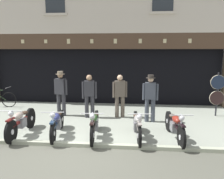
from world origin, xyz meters
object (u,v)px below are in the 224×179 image
(motorcycle_right, at_px, (175,125))
(salesman_right, at_px, (120,94))
(salesman_left, at_px, (61,91))
(motorcycle_center, at_px, (95,124))
(motorcycle_center_left, at_px, (57,122))
(advert_board_near, at_px, (47,67))
(tyre_sign_pole, at_px, (217,91))
(assistant_far_right, at_px, (150,96))
(motorcycle_left, at_px, (21,122))
(shopkeeper_center, at_px, (89,94))
(motorcycle_center_right, at_px, (137,125))

(motorcycle_right, distance_m, salesman_right, 2.78)
(salesman_left, bearing_deg, motorcycle_center, 139.82)
(motorcycle_center_left, xyz_separation_m, motorcycle_right, (3.47, 0.08, 0.01))
(advert_board_near, bearing_deg, tyre_sign_pole, -13.96)
(motorcycle_center_left, bearing_deg, assistant_far_right, -157.31)
(motorcycle_left, bearing_deg, salesman_right, -143.53)
(motorcycle_left, xyz_separation_m, salesman_right, (2.83, 2.27, 0.47))
(shopkeeper_center, bearing_deg, tyre_sign_pole, -177.25)
(motorcycle_center_left, distance_m, salesman_right, 2.84)
(motorcycle_right, distance_m, tyre_sign_pole, 3.39)
(motorcycle_right, height_order, assistant_far_right, assistant_far_right)
(motorcycle_center_left, distance_m, shopkeeper_center, 2.19)
(motorcycle_right, relative_size, advert_board_near, 2.22)
(salesman_right, xyz_separation_m, advert_board_near, (-3.72, 2.41, 0.80))
(motorcycle_left, bearing_deg, tyre_sign_pole, -159.06)
(motorcycle_center_right, distance_m, assistant_far_right, 1.85)
(motorcycle_left, relative_size, motorcycle_center, 1.00)
(motorcycle_center, xyz_separation_m, advert_board_near, (-3.13, 4.63, 1.29))
(motorcycle_center_left, bearing_deg, shopkeeper_center, -114.56)
(shopkeeper_center, relative_size, advert_board_near, 1.77)
(motorcycle_center, distance_m, shopkeeper_center, 2.20)
(motorcycle_center_left, xyz_separation_m, tyre_sign_pole, (5.48, 2.75, 0.59))
(shopkeeper_center, bearing_deg, motorcycle_center_left, 68.59)
(motorcycle_center, bearing_deg, advert_board_near, -60.56)
(motorcycle_center_right, bearing_deg, shopkeeper_center, -53.16)
(motorcycle_center, distance_m, salesman_left, 2.88)
(motorcycle_center, distance_m, assistant_far_right, 2.50)
(motorcycle_center_left, height_order, tyre_sign_pole, tyre_sign_pole)
(motorcycle_center_right, bearing_deg, assistant_far_right, -109.56)
(tyre_sign_pole, relative_size, advert_board_near, 1.84)
(motorcycle_left, bearing_deg, motorcycle_center, 178.84)
(motorcycle_left, bearing_deg, motorcycle_right, 179.58)
(shopkeeper_center, height_order, tyre_sign_pole, tyre_sign_pole)
(motorcycle_center_right, xyz_separation_m, salesman_right, (-0.66, 2.19, 0.48))
(assistant_far_right, bearing_deg, salesman_right, -17.34)
(salesman_left, bearing_deg, shopkeeper_center, -175.76)
(motorcycle_center_left, height_order, shopkeeper_center, shopkeeper_center)
(motorcycle_right, bearing_deg, tyre_sign_pole, -132.67)
(motorcycle_center, xyz_separation_m, assistant_far_right, (1.71, 1.75, 0.52))
(motorcycle_left, relative_size, assistant_far_right, 1.18)
(motorcycle_center_left, bearing_deg, motorcycle_right, 172.76)
(motorcycle_center, relative_size, motorcycle_center_right, 1.04)
(motorcycle_left, bearing_deg, assistant_far_right, -157.76)
(motorcycle_center_right, bearing_deg, motorcycle_center, -3.08)
(motorcycle_left, xyz_separation_m, advert_board_near, (-0.90, 4.67, 1.28))
(motorcycle_center_left, height_order, motorcycle_right, motorcycle_right)
(motorcycle_center_left, distance_m, motorcycle_center_right, 2.39)
(motorcycle_center, bearing_deg, shopkeeper_center, -79.70)
(assistant_far_right, relative_size, tyre_sign_pole, 0.99)
(motorcycle_center, distance_m, motorcycle_right, 2.33)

